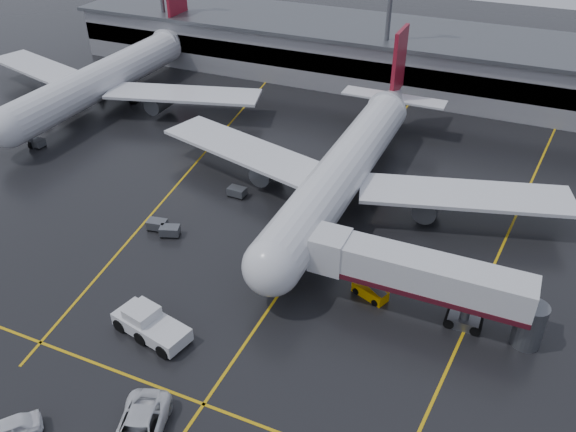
% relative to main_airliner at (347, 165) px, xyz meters
% --- Properties ---
extents(ground, '(220.00, 220.00, 0.00)m').
position_rel_main_airliner_xyz_m(ground, '(0.00, -9.70, -4.21)').
color(ground, black).
rests_on(ground, ground).
extents(apron_line_centre, '(0.25, 90.00, 0.02)m').
position_rel_main_airliner_xyz_m(apron_line_centre, '(0.00, -9.70, -4.20)').
color(apron_line_centre, gold).
rests_on(apron_line_centre, ground).
extents(apron_line_stop, '(60.00, 0.25, 0.02)m').
position_rel_main_airliner_xyz_m(apron_line_stop, '(0.00, -31.70, -4.20)').
color(apron_line_stop, gold).
rests_on(apron_line_stop, ground).
extents(apron_line_left, '(9.99, 69.35, 0.02)m').
position_rel_main_airliner_xyz_m(apron_line_left, '(-20.00, 0.30, -4.20)').
color(apron_line_left, gold).
rests_on(apron_line_left, ground).
extents(apron_line_right, '(7.57, 69.64, 0.02)m').
position_rel_main_airliner_xyz_m(apron_line_right, '(18.00, 0.30, -4.20)').
color(apron_line_right, gold).
rests_on(apron_line_right, ground).
extents(terminal, '(122.00, 19.00, 8.60)m').
position_rel_main_airliner_xyz_m(terminal, '(0.00, 38.23, 0.11)').
color(terminal, gray).
rests_on(terminal, ground).
extents(light_mast_mid, '(3.00, 1.20, 25.45)m').
position_rel_main_airliner_xyz_m(light_mast_mid, '(-5.00, 32.30, 10.27)').
color(light_mast_mid, '#595B60').
rests_on(light_mast_mid, ground).
extents(main_airliner, '(48.80, 45.60, 14.10)m').
position_rel_main_airliner_xyz_m(main_airliner, '(0.00, 0.00, 0.00)').
color(main_airliner, silver).
rests_on(main_airliner, ground).
extents(second_airliner, '(48.80, 45.60, 14.10)m').
position_rel_main_airliner_xyz_m(second_airliner, '(-42.00, 12.00, 0.00)').
color(second_airliner, silver).
rests_on(second_airliner, ground).
extents(jet_bridge, '(19.90, 3.40, 6.05)m').
position_rel_main_airliner_xyz_m(jet_bridge, '(11.87, -15.70, -0.28)').
color(jet_bridge, silver).
rests_on(jet_bridge, ground).
extents(pushback_tractor, '(7.27, 4.20, 2.45)m').
position_rel_main_airliner_xyz_m(pushback_tractor, '(-7.76, -27.13, -3.24)').
color(pushback_tractor, silver).
rests_on(pushback_tractor, ground).
extents(belt_loader, '(3.55, 2.51, 2.07)m').
position_rel_main_airliner_xyz_m(belt_loader, '(7.63, -15.22, -3.70)').
color(belt_loader, '#EB9B00').
rests_on(belt_loader, ground).
extents(service_van_a, '(5.19, 7.53, 1.91)m').
position_rel_main_airliner_xyz_m(service_van_a, '(-2.48, -36.08, -3.25)').
color(service_van_a, silver).
rests_on(service_van_a, ground).
extents(service_van_d, '(4.38, 4.77, 1.58)m').
position_rel_main_airliner_xyz_m(service_van_d, '(-10.95, -39.61, -3.42)').
color(service_van_d, white).
rests_on(service_van_d, ground).
extents(baggage_cart_a, '(2.32, 1.90, 1.12)m').
position_rel_main_airliner_xyz_m(baggage_cart_a, '(-14.16, -14.44, -3.58)').
color(baggage_cart_a, '#595B60').
rests_on(baggage_cart_a, ground).
extents(baggage_cart_b, '(2.19, 1.62, 1.12)m').
position_rel_main_airliner_xyz_m(baggage_cart_b, '(-16.01, -14.00, -3.58)').
color(baggage_cart_b, '#595B60').
rests_on(baggage_cart_b, ground).
extents(baggage_cart_c, '(2.04, 1.36, 1.12)m').
position_rel_main_airliner_xyz_m(baggage_cart_c, '(-11.46, -4.69, -3.58)').
color(baggage_cart_c, '#595B60').
rests_on(baggage_cart_c, ground).
extents(baggage_cart_d, '(2.33, 1.91, 1.12)m').
position_rel_main_airliner_xyz_m(baggage_cart_d, '(-46.15, 1.56, -3.58)').
color(baggage_cart_d, '#595B60').
rests_on(baggage_cart_d, ground).
extents(baggage_cart_e, '(2.08, 1.43, 1.12)m').
position_rel_main_airliner_xyz_m(baggage_cart_e, '(-41.60, -4.17, -3.58)').
color(baggage_cart_e, '#595B60').
rests_on(baggage_cart_e, ground).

